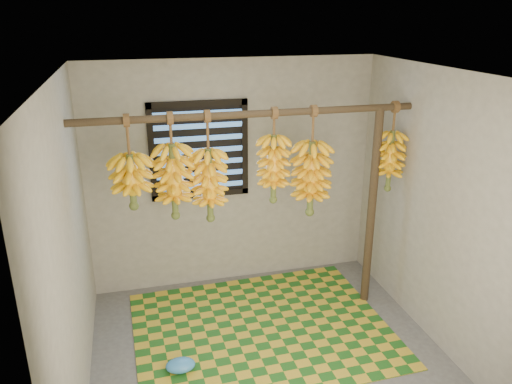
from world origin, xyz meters
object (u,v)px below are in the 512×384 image
object	(u,v)px
banana_bunch_d	(274,169)
banana_bunch_f	(390,161)
plastic_bag	(180,365)
banana_bunch_b	(174,182)
support_post	(372,210)
banana_bunch_c	(209,185)
banana_bunch_a	(132,182)
woven_mat	(262,329)
banana_bunch_e	(311,179)

from	to	relation	value
banana_bunch_d	banana_bunch_f	distance (m)	1.15
plastic_bag	banana_bunch_b	size ratio (longest dim) A/B	0.27
support_post	banana_bunch_c	world-z (taller)	banana_bunch_c
support_post	banana_bunch_a	size ratio (longest dim) A/B	2.49
banana_bunch_d	banana_bunch_a	bearing A→B (deg)	180.00
banana_bunch_d	banana_bunch_f	bearing A→B (deg)	0.00
woven_mat	banana_bunch_b	world-z (taller)	banana_bunch_b
support_post	banana_bunch_d	xyz separation A→B (m)	(-1.00, 0.00, 0.50)
banana_bunch_e	banana_bunch_c	bearing A→B (deg)	-180.00
woven_mat	banana_bunch_f	size ratio (longest dim) A/B	2.72
banana_bunch_e	banana_bunch_f	world-z (taller)	same
banana_bunch_f	banana_bunch_b	bearing A→B (deg)	180.00
banana_bunch_b	banana_bunch_d	size ratio (longest dim) A/B	1.07
woven_mat	banana_bunch_d	world-z (taller)	banana_bunch_d
plastic_bag	banana_bunch_e	distance (m)	1.97
woven_mat	plastic_bag	world-z (taller)	plastic_bag
banana_bunch_d	banana_bunch_f	xyz separation A→B (m)	(1.15, 0.00, -0.01)
banana_bunch_b	banana_bunch_c	world-z (taller)	same
banana_bunch_a	woven_mat	bearing A→B (deg)	-12.44
woven_mat	banana_bunch_c	size ratio (longest dim) A/B	2.37
support_post	banana_bunch_a	distance (m)	2.28
banana_bunch_d	woven_mat	bearing A→B (deg)	-125.29
banana_bunch_e	banana_bunch_f	size ratio (longest dim) A/B	1.19
plastic_bag	banana_bunch_d	bearing A→B (deg)	32.93
banana_bunch_c	banana_bunch_f	distance (m)	1.73
banana_bunch_a	banana_bunch_e	world-z (taller)	same
plastic_bag	banana_bunch_f	xyz separation A→B (m)	(2.12, 0.63, 1.43)
woven_mat	banana_bunch_d	distance (m)	1.52
banana_bunch_c	banana_bunch_d	world-z (taller)	same
banana_bunch_a	banana_bunch_c	size ratio (longest dim) A/B	0.82
plastic_bag	banana_bunch_e	world-z (taller)	banana_bunch_e
banana_bunch_e	banana_bunch_f	distance (m)	0.80
banana_bunch_c	woven_mat	bearing A→B (deg)	-29.61
plastic_bag	banana_bunch_e	xyz separation A→B (m)	(1.33, 0.63, 1.32)
banana_bunch_a	banana_bunch_e	size ratio (longest dim) A/B	0.78
banana_bunch_c	banana_bunch_e	bearing A→B (deg)	0.00
plastic_bag	banana_bunch_d	world-z (taller)	banana_bunch_d
banana_bunch_c	banana_bunch_b	bearing A→B (deg)	180.00
banana_bunch_e	banana_bunch_d	bearing A→B (deg)	-180.00
support_post	woven_mat	size ratio (longest dim) A/B	0.86
banana_bunch_a	banana_bunch_b	distance (m)	0.35
banana_bunch_c	banana_bunch_e	xyz separation A→B (m)	(0.94, 0.00, -0.02)
woven_mat	banana_bunch_a	world-z (taller)	banana_bunch_a
support_post	woven_mat	xyz separation A→B (m)	(-1.17, -0.23, -0.99)
banana_bunch_d	banana_bunch_e	xyz separation A→B (m)	(0.36, 0.00, -0.12)
woven_mat	banana_bunch_e	size ratio (longest dim) A/B	2.28
banana_bunch_b	banana_bunch_d	world-z (taller)	same
banana_bunch_b	plastic_bag	bearing A→B (deg)	-97.76
woven_mat	plastic_bag	xyz separation A→B (m)	(-0.81, -0.39, 0.06)
woven_mat	banana_bunch_f	bearing A→B (deg)	10.12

